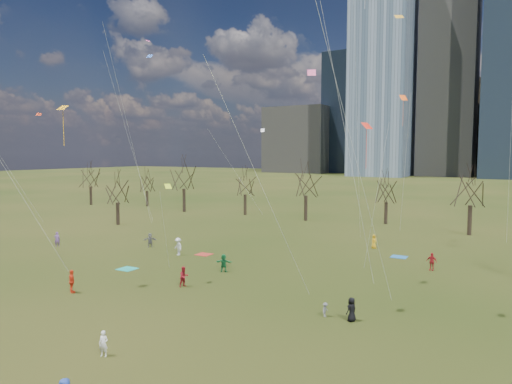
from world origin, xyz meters
The scene contains 18 objects.
ground centered at (0.00, 0.00, 0.00)m, with size 500.00×500.00×0.00m, color black.
downtown_skyline centered at (-2.43, 210.64, 39.01)m, with size 212.50×78.00×118.00m.
bare_tree_row centered at (-0.09, 37.22, 6.12)m, with size 113.04×29.80×9.50m.
blanket_teal centered at (-8.99, 3.45, 0.01)m, with size 1.60×1.50×0.03m, color teal.
blanket_navy centered at (11.91, 21.27, 0.01)m, with size 1.60×1.50×0.03m, color #2262A1.
blanket_crimson centered at (-6.44, 11.98, 0.01)m, with size 1.60×1.50×0.03m, color #B02D23.
person_1 centered at (3.60, -10.47, 0.70)m, with size 0.51×0.33×1.39m, color white.
person_2 centered at (-0.77, 1.66, 0.84)m, with size 0.81×0.63×1.67m, color maroon.
person_3 centered at (11.67, 1.04, 0.48)m, with size 0.62×0.35×0.95m, color slate.
person_4 centered at (-7.26, -3.98, 0.91)m, with size 1.06×0.44×1.81m, color #F83E1B.
person_5 centered at (-0.59, 7.13, 0.83)m, with size 1.54×0.49×1.66m, color #1A783D.
person_6 centered at (13.44, 1.10, 0.78)m, with size 0.77×0.50×1.57m, color black.
person_7 centered at (-23.71, 6.84, 0.86)m, with size 0.63×0.41×1.73m, color #7F52A5.
person_9 centered at (-8.65, 10.41, 0.93)m, with size 1.20×0.69×1.86m, color white.
person_10 centered at (15.75, 17.24, 0.82)m, with size 0.97×0.40×1.65m, color #B21922.
person_11 centered at (-14.13, 12.00, 0.81)m, with size 1.51×0.48×1.63m, color slate.
person_12 centered at (8.46, 24.21, 0.80)m, with size 0.78×0.51×1.60m, color gold.
kites_airborne centered at (3.23, 13.48, 12.90)m, with size 66.33×43.24×28.37m.
Camera 1 is at (22.44, -26.75, 10.84)m, focal length 32.00 mm.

